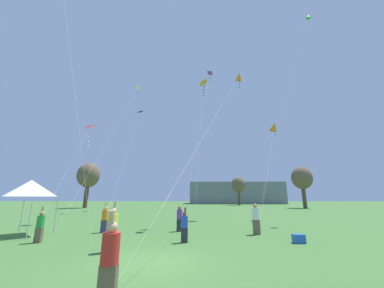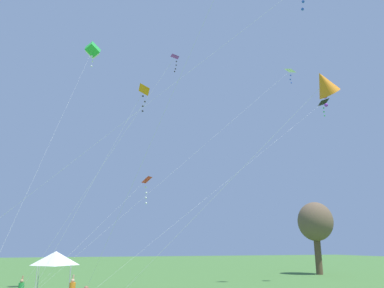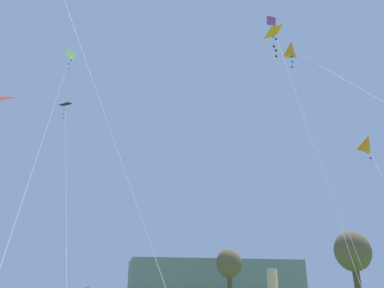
# 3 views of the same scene
# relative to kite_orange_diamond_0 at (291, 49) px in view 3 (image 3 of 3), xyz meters

# --- Properties ---
(distant_building) EXTENTS (31.38, 13.62, 7.11)m
(distant_building) POSITION_rel_kite_orange_diamond_0_xyz_m (7.88, 52.58, -14.06)
(distant_building) COLOR slate
(distant_building) RESTS_ON ground
(tree_far_right) EXTENTS (4.26, 4.26, 8.59)m
(tree_far_right) POSITION_rel_kite_orange_diamond_0_xyz_m (16.95, 21.29, -11.51)
(tree_far_right) COLOR brown
(tree_far_right) RESTS_ON ground
(tree_near_right) EXTENTS (3.92, 3.92, 7.91)m
(tree_near_right) POSITION_rel_kite_orange_diamond_0_xyz_m (6.44, 37.45, -12.00)
(tree_near_right) COLOR brown
(tree_near_right) RESTS_ON ground
(kite_orange_diamond_0) EXTENTS (8.20, 20.80, 18.33)m
(kite_orange_diamond_0) POSITION_rel_kite_orange_diamond_0_xyz_m (0.00, 0.00, 0.00)
(kite_orange_diamond_0) COLOR silver
(kite_orange_diamond_0) RESTS_ON ground
(kite_purple_delta_1) EXTENTS (2.75, 8.41, 14.68)m
(kite_purple_delta_1) POSITION_rel_kite_orange_diamond_0_xyz_m (-4.30, -6.20, -3.59)
(kite_purple_delta_1) COLOR silver
(kite_purple_delta_1) RESTS_ON ground
(kite_black_delta_4) EXTENTS (5.47, 25.10, 19.11)m
(kite_black_delta_4) POSITION_rel_kite_orange_diamond_0_xyz_m (-16.78, 13.99, 0.97)
(kite_black_delta_4) COLOR silver
(kite_black_delta_4) RESTS_ON ground
(kite_orange_delta_5) EXTENTS (1.28, 6.14, 12.72)m
(kite_orange_delta_5) POSITION_rel_kite_orange_diamond_0_xyz_m (-5.02, -7.66, -5.33)
(kite_orange_delta_5) COLOR silver
(kite_orange_delta_5) RESTS_ON ground
(kite_orange_diamond_7) EXTENTS (5.70, 9.75, 10.87)m
(kite_orange_diamond_7) POSITION_rel_kite_orange_diamond_0_xyz_m (3.31, -1.71, -7.52)
(kite_orange_diamond_7) COLOR silver
(kite_orange_diamond_7) RESTS_ON ground
(kite_white_delta_8) EXTENTS (3.50, 24.29, 21.94)m
(kite_white_delta_8) POSITION_rel_kite_orange_diamond_0_xyz_m (-16.18, 9.72, 3.78)
(kite_white_delta_8) COLOR silver
(kite_white_delta_8) RESTS_ON ground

